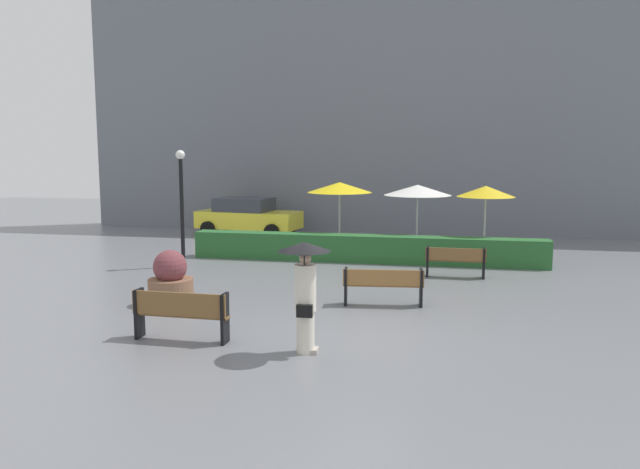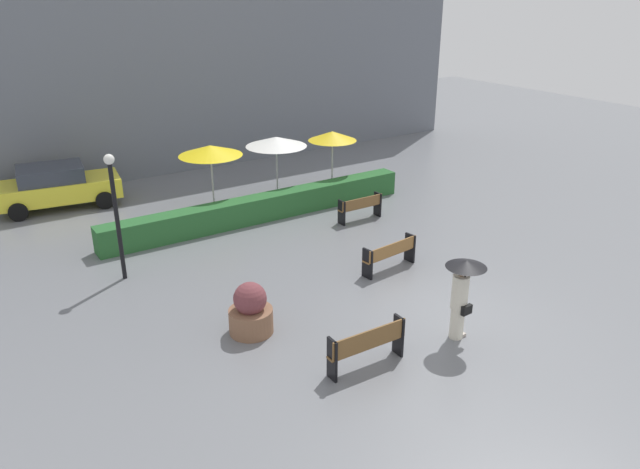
{
  "view_description": "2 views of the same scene",
  "coord_description": "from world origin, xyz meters",
  "px_view_note": "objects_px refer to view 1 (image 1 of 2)",
  "views": [
    {
      "loc": [
        1.91,
        -11.28,
        3.59
      ],
      "look_at": [
        -1.01,
        3.06,
        1.59
      ],
      "focal_mm": 35.34,
      "sensor_mm": 36.0,
      "label": 1
    },
    {
      "loc": [
        -9.79,
        -9.18,
        7.61
      ],
      "look_at": [
        -1.47,
        3.47,
        1.33
      ],
      "focal_mm": 34.17,
      "sensor_mm": 36.0,
      "label": 2
    }
  ],
  "objects_px": {
    "bench_mid_center": "(383,284)",
    "patio_umbrella_yellow": "(340,187)",
    "bench_back_row": "(455,260)",
    "patio_umbrella_yellow_far": "(486,192)",
    "lamp_post": "(181,195)",
    "parked_car": "(248,216)",
    "patio_umbrella_white": "(418,190)",
    "bench_near_left": "(180,311)",
    "planter_pot": "(171,281)",
    "pedestrian_with_umbrella": "(305,283)"
  },
  "relations": [
    {
      "from": "lamp_post",
      "to": "parked_car",
      "type": "relative_size",
      "value": 0.81
    },
    {
      "from": "patio_umbrella_yellow_far",
      "to": "pedestrian_with_umbrella",
      "type": "bearing_deg",
      "value": -109.09
    },
    {
      "from": "bench_near_left",
      "to": "parked_car",
      "type": "xyz_separation_m",
      "value": [
        -3.28,
        14.17,
        0.25
      ]
    },
    {
      "from": "parked_car",
      "to": "planter_pot",
      "type": "bearing_deg",
      "value": -80.79
    },
    {
      "from": "bench_mid_center",
      "to": "bench_back_row",
      "type": "xyz_separation_m",
      "value": [
        1.66,
        3.61,
        -0.01
      ]
    },
    {
      "from": "planter_pot",
      "to": "patio_umbrella_yellow",
      "type": "height_order",
      "value": "patio_umbrella_yellow"
    },
    {
      "from": "bench_mid_center",
      "to": "lamp_post",
      "type": "relative_size",
      "value": 0.53
    },
    {
      "from": "bench_near_left",
      "to": "patio_umbrella_yellow_far",
      "type": "bearing_deg",
      "value": 59.25
    },
    {
      "from": "bench_near_left",
      "to": "patio_umbrella_yellow",
      "type": "relative_size",
      "value": 0.76
    },
    {
      "from": "bench_near_left",
      "to": "parked_car",
      "type": "relative_size",
      "value": 0.42
    },
    {
      "from": "patio_umbrella_white",
      "to": "patio_umbrella_yellow_far",
      "type": "bearing_deg",
      "value": -11.66
    },
    {
      "from": "bench_back_row",
      "to": "lamp_post",
      "type": "xyz_separation_m",
      "value": [
        -8.16,
        0.03,
        1.69
      ]
    },
    {
      "from": "bench_back_row",
      "to": "lamp_post",
      "type": "bearing_deg",
      "value": 179.82
    },
    {
      "from": "bench_mid_center",
      "to": "patio_umbrella_yellow_far",
      "type": "relative_size",
      "value": 0.78
    },
    {
      "from": "bench_back_row",
      "to": "planter_pot",
      "type": "xyz_separation_m",
      "value": [
        -6.51,
        -4.43,
        0.04
      ]
    },
    {
      "from": "patio_umbrella_white",
      "to": "planter_pot",
      "type": "bearing_deg",
      "value": -123.35
    },
    {
      "from": "bench_back_row",
      "to": "patio_umbrella_yellow",
      "type": "distance_m",
      "value": 5.51
    },
    {
      "from": "bench_back_row",
      "to": "patio_umbrella_yellow",
      "type": "height_order",
      "value": "patio_umbrella_yellow"
    },
    {
      "from": "pedestrian_with_umbrella",
      "to": "planter_pot",
      "type": "relative_size",
      "value": 1.57
    },
    {
      "from": "bench_back_row",
      "to": "patio_umbrella_yellow",
      "type": "xyz_separation_m",
      "value": [
        -3.89,
        3.48,
        1.76
      ]
    },
    {
      "from": "planter_pot",
      "to": "parked_car",
      "type": "distance_m",
      "value": 11.7
    },
    {
      "from": "bench_near_left",
      "to": "patio_umbrella_yellow",
      "type": "bearing_deg",
      "value": 83.43
    },
    {
      "from": "bench_near_left",
      "to": "planter_pot",
      "type": "relative_size",
      "value": 1.46
    },
    {
      "from": "patio_umbrella_yellow",
      "to": "patio_umbrella_yellow_far",
      "type": "xyz_separation_m",
      "value": [
        4.83,
        -0.38,
        -0.05
      ]
    },
    {
      "from": "bench_near_left",
      "to": "bench_mid_center",
      "type": "height_order",
      "value": "bench_near_left"
    },
    {
      "from": "bench_back_row",
      "to": "patio_umbrella_yellow_far",
      "type": "height_order",
      "value": "patio_umbrella_yellow_far"
    },
    {
      "from": "planter_pot",
      "to": "patio_umbrella_yellow",
      "type": "distance_m",
      "value": 8.51
    },
    {
      "from": "planter_pot",
      "to": "patio_umbrella_white",
      "type": "xyz_separation_m",
      "value": [
        5.26,
        7.99,
        1.67
      ]
    },
    {
      "from": "bench_back_row",
      "to": "lamp_post",
      "type": "distance_m",
      "value": 8.33
    },
    {
      "from": "patio_umbrella_white",
      "to": "bench_back_row",
      "type": "bearing_deg",
      "value": -70.59
    },
    {
      "from": "patio_umbrella_white",
      "to": "parked_car",
      "type": "distance_m",
      "value": 8.09
    },
    {
      "from": "bench_back_row",
      "to": "patio_umbrella_white",
      "type": "relative_size",
      "value": 0.7
    },
    {
      "from": "bench_mid_center",
      "to": "patio_umbrella_yellow",
      "type": "xyz_separation_m",
      "value": [
        -2.24,
        7.1,
        1.75
      ]
    },
    {
      "from": "bench_near_left",
      "to": "patio_umbrella_white",
      "type": "bearing_deg",
      "value": 70.05
    },
    {
      "from": "patio_umbrella_yellow_far",
      "to": "bench_near_left",
      "type": "bearing_deg",
      "value": -120.75
    },
    {
      "from": "planter_pot",
      "to": "patio_umbrella_yellow_far",
      "type": "bearing_deg",
      "value": 45.33
    },
    {
      "from": "bench_near_left",
      "to": "bench_mid_center",
      "type": "bearing_deg",
      "value": 44.91
    },
    {
      "from": "bench_near_left",
      "to": "patio_umbrella_yellow_far",
      "type": "distance_m",
      "value": 11.94
    },
    {
      "from": "bench_near_left",
      "to": "bench_mid_center",
      "type": "distance_m",
      "value": 4.87
    },
    {
      "from": "pedestrian_with_umbrella",
      "to": "patio_umbrella_white",
      "type": "relative_size",
      "value": 0.84
    },
    {
      "from": "bench_near_left",
      "to": "parked_car",
      "type": "distance_m",
      "value": 14.54
    },
    {
      "from": "bench_near_left",
      "to": "patio_umbrella_white",
      "type": "xyz_separation_m",
      "value": [
        3.85,
        10.61,
        1.64
      ]
    },
    {
      "from": "bench_mid_center",
      "to": "bench_back_row",
      "type": "bearing_deg",
      "value": 65.37
    },
    {
      "from": "patio_umbrella_yellow_far",
      "to": "parked_car",
      "type": "bearing_deg",
      "value": 156.76
    },
    {
      "from": "patio_umbrella_white",
      "to": "patio_umbrella_yellow_far",
      "type": "xyz_separation_m",
      "value": [
        2.19,
        -0.45,
        0.01
      ]
    },
    {
      "from": "patio_umbrella_white",
      "to": "parked_car",
      "type": "xyz_separation_m",
      "value": [
        -7.13,
        3.55,
        -1.39
      ]
    },
    {
      "from": "patio_umbrella_yellow_far",
      "to": "planter_pot",
      "type": "bearing_deg",
      "value": -134.67
    },
    {
      "from": "lamp_post",
      "to": "parked_car",
      "type": "height_order",
      "value": "lamp_post"
    },
    {
      "from": "patio_umbrella_white",
      "to": "parked_car",
      "type": "height_order",
      "value": "patio_umbrella_white"
    },
    {
      "from": "lamp_post",
      "to": "parked_car",
      "type": "distance_m",
      "value": 7.22
    }
  ]
}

